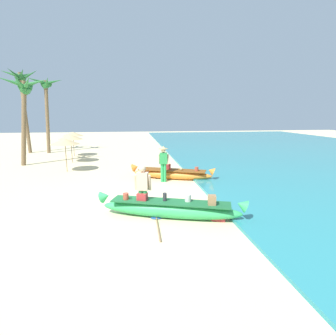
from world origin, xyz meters
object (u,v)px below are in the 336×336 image
(palm_tree_leaning_seaward, at_px, (21,86))
(palm_tree_mid_cluster, at_px, (46,93))
(palm_tree_tall_inland, at_px, (24,94))
(paddle, at_px, (158,224))
(cooler_box, at_px, (219,215))
(person_tourist_customer, at_px, (143,187))
(boat_orange_midground, at_px, (172,174))
(person_vendor_hatted, at_px, (163,161))
(boat_green_foreground, at_px, (170,208))

(palm_tree_leaning_seaward, distance_m, palm_tree_mid_cluster, 2.06)
(palm_tree_tall_inland, xyz_separation_m, paddle, (7.17, -10.62, -4.47))
(palm_tree_tall_inland, xyz_separation_m, cooler_box, (9.13, -10.47, -4.33))
(person_tourist_customer, bearing_deg, boat_orange_midground, 70.16)
(palm_tree_leaning_seaward, xyz_separation_m, palm_tree_mid_cluster, (1.95, -0.29, -0.62))
(boat_orange_midground, height_order, cooler_box, boat_orange_midground)
(palm_tree_tall_inland, bearing_deg, paddle, -55.97)
(person_vendor_hatted, bearing_deg, person_tourist_customer, -105.85)
(palm_tree_tall_inland, relative_size, palm_tree_mid_cluster, 0.90)
(palm_tree_mid_cluster, height_order, paddle, palm_tree_mid_cluster)
(palm_tree_tall_inland, height_order, palm_tree_leaning_seaward, palm_tree_leaning_seaward)
(palm_tree_leaning_seaward, bearing_deg, boat_orange_midground, -45.18)
(boat_green_foreground, xyz_separation_m, palm_tree_leaning_seaward, (-9.86, 15.91, 5.21))
(person_vendor_hatted, distance_m, person_tourist_customer, 4.42)
(cooler_box, relative_size, paddle, 0.25)
(person_vendor_hatted, height_order, person_tourist_customer, person_vendor_hatted)
(palm_tree_mid_cluster, distance_m, cooler_box, 19.18)
(boat_green_foreground, xyz_separation_m, palm_tree_tall_inland, (-7.64, 10.06, 4.20))
(palm_tree_leaning_seaward, distance_m, cooler_box, 20.59)
(cooler_box, xyz_separation_m, paddle, (-1.95, -0.16, -0.14))
(boat_green_foreground, relative_size, cooler_box, 11.01)
(boat_orange_midground, xyz_separation_m, person_tourist_customer, (-1.73, -4.78, 0.68))
(person_tourist_customer, distance_m, palm_tree_leaning_seaward, 18.57)
(boat_green_foreground, relative_size, palm_tree_mid_cluster, 0.76)
(palm_tree_tall_inland, xyz_separation_m, palm_tree_mid_cluster, (-0.28, 5.57, 0.40))
(person_tourist_customer, bearing_deg, palm_tree_mid_cluster, 114.77)
(person_vendor_hatted, bearing_deg, palm_tree_tall_inland, 145.55)
(boat_green_foreground, distance_m, palm_tree_leaning_seaward, 19.43)
(cooler_box, bearing_deg, boat_green_foreground, -173.83)
(person_vendor_hatted, xyz_separation_m, palm_tree_tall_inland, (-7.99, 5.48, 3.47))
(palm_tree_leaning_seaward, bearing_deg, palm_tree_mid_cluster, -8.38)
(boat_orange_midground, height_order, palm_tree_mid_cluster, palm_tree_mid_cluster)
(boat_orange_midground, bearing_deg, boat_green_foreground, -99.66)
(person_vendor_hatted, relative_size, person_tourist_customer, 1.05)
(boat_orange_midground, distance_m, palm_tree_leaning_seaward, 16.11)
(boat_green_foreground, bearing_deg, person_tourist_customer, 159.18)
(person_vendor_hatted, distance_m, palm_tree_tall_inland, 10.29)
(boat_green_foreground, xyz_separation_m, person_tourist_customer, (-0.86, 0.33, 0.65))
(boat_green_foreground, xyz_separation_m, boat_orange_midground, (0.87, 5.11, -0.04))
(boat_green_foreground, height_order, palm_tree_leaning_seaward, palm_tree_leaning_seaward)
(person_vendor_hatted, bearing_deg, palm_tree_mid_cluster, 126.80)
(boat_orange_midground, relative_size, paddle, 2.46)
(boat_green_foreground, relative_size, palm_tree_tall_inland, 0.84)
(person_vendor_hatted, bearing_deg, boat_green_foreground, -94.39)
(person_tourist_customer, distance_m, paddle, 1.34)
(palm_tree_mid_cluster, bearing_deg, paddle, -65.29)
(boat_green_foreground, distance_m, cooler_box, 1.55)
(palm_tree_leaning_seaward, bearing_deg, paddle, -60.31)
(palm_tree_mid_cluster, bearing_deg, palm_tree_tall_inland, -87.17)
(person_tourist_customer, distance_m, palm_tree_tall_inland, 12.38)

